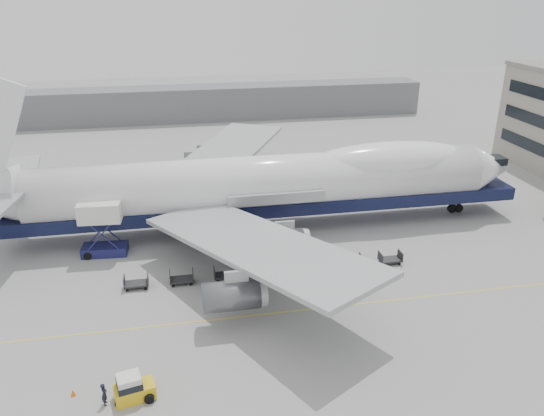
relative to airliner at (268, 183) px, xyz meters
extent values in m
plane|color=gray|center=(-0.64, -12.00, -5.62)|extent=(260.00, 260.00, 0.00)
cube|color=gold|center=(-0.64, -18.00, -5.62)|extent=(60.00, 0.15, 0.01)
cube|color=slate|center=(-10.64, 58.00, -2.12)|extent=(110.00, 8.00, 7.00)
cylinder|color=white|center=(-0.64, 0.00, 0.08)|extent=(52.00, 6.40, 6.40)
cube|color=black|center=(0.36, 0.00, -2.48)|extent=(60.00, 5.76, 1.50)
cone|color=white|center=(28.36, 0.00, 0.08)|extent=(6.00, 6.40, 6.40)
ellipsoid|color=white|center=(14.96, 0.00, 1.84)|extent=(20.67, 5.78, 4.56)
cube|color=#9EA0A3|center=(-3.64, -14.28, -0.52)|extent=(20.35, 26.74, 2.26)
cube|color=#9EA0A3|center=(-3.64, 14.28, -0.52)|extent=(20.35, 26.74, 2.26)
cylinder|color=#595B60|center=(-6.64, 19.00, -2.72)|extent=(4.80, 2.60, 2.60)
cylinder|color=#595B60|center=(-0.64, 10.00, -2.72)|extent=(4.80, 2.60, 2.60)
cylinder|color=#595B60|center=(-0.64, -10.00, -2.72)|extent=(4.80, 2.60, 2.60)
cylinder|color=#595B60|center=(-6.64, -19.00, -2.72)|extent=(4.80, 2.60, 2.60)
cylinder|color=slate|center=(24.36, 0.00, -4.37)|extent=(0.36, 0.36, 2.50)
cylinder|color=black|center=(24.36, 0.00, -5.07)|extent=(1.10, 0.45, 1.10)
cylinder|color=slate|center=(-3.64, -3.00, -4.37)|extent=(0.36, 0.36, 2.50)
cylinder|color=black|center=(-3.64, -3.00, -5.07)|extent=(1.10, 0.45, 1.10)
cylinder|color=slate|center=(-3.64, 3.00, -4.37)|extent=(0.36, 0.36, 2.50)
cylinder|color=black|center=(-3.64, 3.00, -5.07)|extent=(1.10, 0.45, 1.10)
cube|color=navy|center=(-18.52, -3.50, -5.10)|extent=(4.89, 2.61, 1.04)
cube|color=silver|center=(-18.52, -3.50, -0.62)|extent=(4.52, 2.77, 2.08)
cube|color=navy|center=(-18.52, -4.54, -2.82)|extent=(3.38, 0.36, 3.74)
cube|color=navy|center=(-18.52, -2.46, -2.82)|extent=(3.38, 0.36, 3.74)
cube|color=slate|center=(-18.52, -1.99, -0.62)|extent=(2.35, 1.30, 0.15)
cylinder|color=black|center=(-20.23, -4.45, -5.20)|extent=(0.85, 0.33, 0.85)
cylinder|color=black|center=(-20.23, -2.55, -5.20)|extent=(0.85, 0.33, 0.85)
cylinder|color=black|center=(-16.82, -4.45, -5.20)|extent=(0.85, 0.33, 0.85)
cylinder|color=black|center=(-16.82, -2.55, -5.20)|extent=(0.85, 0.33, 0.85)
cube|color=yellow|center=(-14.36, -26.42, -5.08)|extent=(3.01, 2.03, 1.09)
cube|color=silver|center=(-14.65, -26.48, -4.10)|extent=(1.83, 1.68, 0.99)
cube|color=black|center=(-14.65, -26.48, -4.29)|extent=(1.95, 1.80, 0.49)
cylinder|color=black|center=(-15.34, -27.06, -5.28)|extent=(0.69, 0.30, 0.69)
cylinder|color=black|center=(-15.34, -25.78, -5.28)|extent=(0.69, 0.30, 0.69)
cylinder|color=black|center=(-13.37, -27.06, -5.28)|extent=(0.69, 0.30, 0.69)
cylinder|color=black|center=(-13.37, -25.78, -5.28)|extent=(0.69, 0.30, 0.69)
imported|color=black|center=(-16.36, -26.62, -4.75)|extent=(0.44, 0.65, 1.74)
cone|color=#D8620B|center=(-18.69, -25.32, -5.37)|extent=(0.32, 0.32, 0.50)
cube|color=#D8620B|center=(-18.69, -25.32, -5.61)|extent=(0.34, 0.34, 0.03)
cube|color=#2D2D30|center=(-14.90, -11.27, -5.17)|extent=(2.30, 1.35, 0.18)
cube|color=#2D2D30|center=(-16.00, -11.27, -4.77)|extent=(0.08, 1.35, 0.90)
cube|color=#2D2D30|center=(-13.80, -11.27, -4.77)|extent=(0.08, 1.35, 0.90)
cylinder|color=black|center=(-15.75, -11.82, -5.47)|extent=(0.30, 0.12, 0.30)
cylinder|color=black|center=(-15.75, -10.72, -5.47)|extent=(0.30, 0.12, 0.30)
cylinder|color=black|center=(-14.05, -11.82, -5.47)|extent=(0.30, 0.12, 0.30)
cylinder|color=black|center=(-14.05, -10.72, -5.47)|extent=(0.30, 0.12, 0.30)
cube|color=#2D2D30|center=(-10.61, -11.27, -5.17)|extent=(2.30, 1.35, 0.18)
cube|color=#2D2D30|center=(-11.71, -11.27, -4.77)|extent=(0.08, 1.35, 0.90)
cube|color=#2D2D30|center=(-9.51, -11.27, -4.77)|extent=(0.08, 1.35, 0.90)
cylinder|color=black|center=(-11.46, -11.82, -5.47)|extent=(0.30, 0.12, 0.30)
cylinder|color=black|center=(-11.46, -10.72, -5.47)|extent=(0.30, 0.12, 0.30)
cylinder|color=black|center=(-9.76, -11.82, -5.47)|extent=(0.30, 0.12, 0.30)
cylinder|color=black|center=(-9.76, -10.72, -5.47)|extent=(0.30, 0.12, 0.30)
cube|color=#2D2D30|center=(-6.31, -11.27, -5.17)|extent=(2.30, 1.35, 0.18)
cube|color=#2D2D30|center=(-7.41, -11.27, -4.77)|extent=(0.08, 1.35, 0.90)
cube|color=#2D2D30|center=(-5.21, -11.27, -4.77)|extent=(0.08, 1.35, 0.90)
cylinder|color=black|center=(-7.16, -11.82, -5.47)|extent=(0.30, 0.12, 0.30)
cylinder|color=black|center=(-7.16, -10.72, -5.47)|extent=(0.30, 0.12, 0.30)
cylinder|color=black|center=(-5.46, -11.82, -5.47)|extent=(0.30, 0.12, 0.30)
cylinder|color=black|center=(-5.46, -10.72, -5.47)|extent=(0.30, 0.12, 0.30)
cube|color=#2D2D30|center=(-2.02, -11.27, -5.17)|extent=(2.30, 1.35, 0.18)
cube|color=#2D2D30|center=(-3.12, -11.27, -4.77)|extent=(0.08, 1.35, 0.90)
cube|color=#2D2D30|center=(-0.92, -11.27, -4.77)|extent=(0.08, 1.35, 0.90)
cylinder|color=black|center=(-2.87, -11.82, -5.47)|extent=(0.30, 0.12, 0.30)
cylinder|color=black|center=(-2.87, -10.72, -5.47)|extent=(0.30, 0.12, 0.30)
cylinder|color=black|center=(-1.17, -11.82, -5.47)|extent=(0.30, 0.12, 0.30)
cylinder|color=black|center=(-1.17, -10.72, -5.47)|extent=(0.30, 0.12, 0.30)
cube|color=#2D2D30|center=(2.28, -11.27, -5.17)|extent=(2.30, 1.35, 0.18)
cube|color=#2D2D30|center=(1.18, -11.27, -4.77)|extent=(0.08, 1.35, 0.90)
cube|color=#2D2D30|center=(3.38, -11.27, -4.77)|extent=(0.08, 1.35, 0.90)
cylinder|color=black|center=(1.43, -11.82, -5.47)|extent=(0.30, 0.12, 0.30)
cylinder|color=black|center=(1.43, -10.72, -5.47)|extent=(0.30, 0.12, 0.30)
cylinder|color=black|center=(3.13, -11.82, -5.47)|extent=(0.30, 0.12, 0.30)
cylinder|color=black|center=(3.13, -10.72, -5.47)|extent=(0.30, 0.12, 0.30)
cube|color=#2D2D30|center=(6.57, -11.27, -5.17)|extent=(2.30, 1.35, 0.18)
cube|color=#2D2D30|center=(5.47, -11.27, -4.77)|extent=(0.08, 1.35, 0.90)
cube|color=#2D2D30|center=(7.67, -11.27, -4.77)|extent=(0.08, 1.35, 0.90)
cylinder|color=black|center=(5.72, -11.82, -5.47)|extent=(0.30, 0.12, 0.30)
cylinder|color=black|center=(5.72, -10.72, -5.47)|extent=(0.30, 0.12, 0.30)
cylinder|color=black|center=(7.42, -11.82, -5.47)|extent=(0.30, 0.12, 0.30)
cylinder|color=black|center=(7.42, -10.72, -5.47)|extent=(0.30, 0.12, 0.30)
cube|color=#2D2D30|center=(10.87, -11.27, -5.17)|extent=(2.30, 1.35, 0.18)
cube|color=#2D2D30|center=(9.77, -11.27, -4.77)|extent=(0.08, 1.35, 0.90)
cube|color=#2D2D30|center=(11.97, -11.27, -4.77)|extent=(0.08, 1.35, 0.90)
cylinder|color=black|center=(10.02, -11.82, -5.47)|extent=(0.30, 0.12, 0.30)
cylinder|color=black|center=(10.02, -10.72, -5.47)|extent=(0.30, 0.12, 0.30)
cylinder|color=black|center=(11.72, -11.82, -5.47)|extent=(0.30, 0.12, 0.30)
cylinder|color=black|center=(11.72, -10.72, -5.47)|extent=(0.30, 0.12, 0.30)
camera|label=1|loc=(-10.41, -56.88, 21.14)|focal=35.00mm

